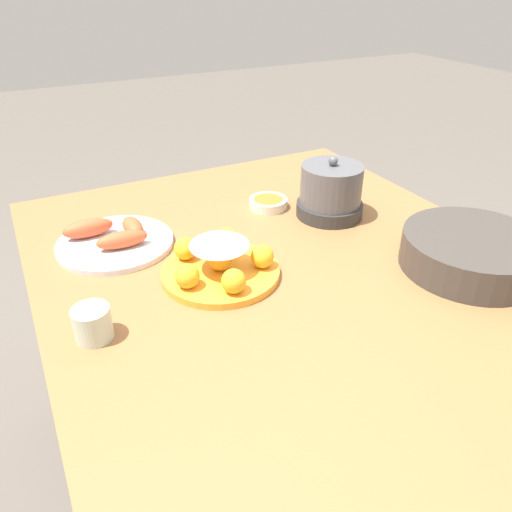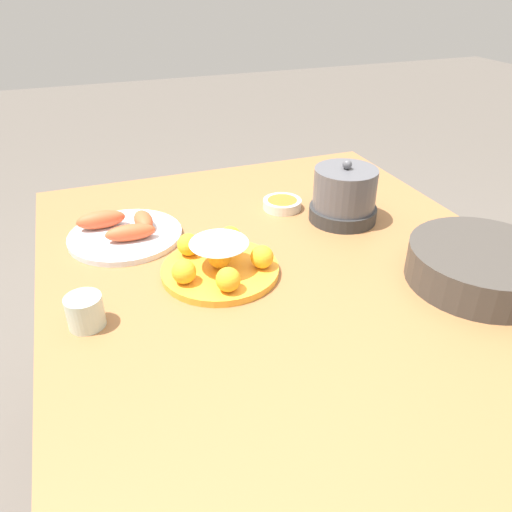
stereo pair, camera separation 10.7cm
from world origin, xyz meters
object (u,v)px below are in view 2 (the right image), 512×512
(serving_bowl, at_px, (482,264))
(seafood_platter, at_px, (124,232))
(sauce_bowl, at_px, (282,204))
(cake_plate, at_px, (220,262))
(warming_pot, at_px, (344,196))
(dining_table, at_px, (290,304))
(cup_near, at_px, (85,312))

(serving_bowl, bearing_deg, seafood_platter, -124.13)
(sauce_bowl, xyz_separation_m, seafood_platter, (0.02, -0.43, 0.00))
(cake_plate, distance_m, sauce_bowl, 0.36)
(seafood_platter, xyz_separation_m, warming_pot, (0.10, 0.55, 0.05))
(cake_plate, bearing_deg, sauce_bowl, 135.00)
(sauce_bowl, bearing_deg, dining_table, -19.40)
(warming_pot, bearing_deg, dining_table, -51.02)
(cake_plate, bearing_deg, serving_bowl, 66.38)
(dining_table, relative_size, cake_plate, 5.08)
(dining_table, relative_size, warming_pot, 7.41)
(seafood_platter, relative_size, warming_pot, 1.56)
(seafood_platter, bearing_deg, cup_near, -19.17)
(dining_table, height_order, cup_near, cup_near)
(serving_bowl, xyz_separation_m, cup_near, (-0.14, -0.79, -0.01))
(sauce_bowl, bearing_deg, warming_pot, 46.33)
(dining_table, distance_m, cup_near, 0.45)
(dining_table, bearing_deg, cup_near, -84.49)
(sauce_bowl, distance_m, warming_pot, 0.18)
(cup_near, bearing_deg, sauce_bowl, 122.33)
(serving_bowl, bearing_deg, cake_plate, -113.62)
(cake_plate, xyz_separation_m, warming_pot, (-0.14, 0.38, 0.04))
(cake_plate, bearing_deg, dining_table, 73.84)
(cake_plate, distance_m, warming_pot, 0.41)
(cup_near, bearing_deg, warming_pot, 108.84)
(serving_bowl, bearing_deg, warming_pot, -160.64)
(sauce_bowl, distance_m, cup_near, 0.64)
(dining_table, relative_size, cup_near, 19.07)
(cup_near, bearing_deg, serving_bowl, 80.27)
(seafood_platter, bearing_deg, cake_plate, 35.82)
(seafood_platter, bearing_deg, warming_pot, 79.96)
(serving_bowl, height_order, warming_pot, warming_pot)
(cake_plate, height_order, sauce_bowl, cake_plate)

